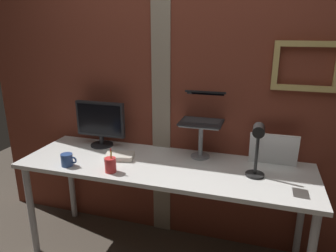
% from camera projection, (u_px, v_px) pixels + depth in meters
% --- Properties ---
extents(brick_wall_back, '(3.52, 0.16, 2.55)m').
position_uv_depth(brick_wall_back, '(193.00, 84.00, 2.35)').
color(brick_wall_back, brown).
rests_on(brick_wall_back, ground_plane).
extents(desk, '(2.05, 0.64, 0.77)m').
position_uv_depth(desk, '(164.00, 174.00, 2.21)').
color(desk, white).
rests_on(desk, ground_plane).
extents(monitor, '(0.41, 0.18, 0.36)m').
position_uv_depth(monitor, '(100.00, 122.00, 2.47)').
color(monitor, black).
rests_on(monitor, desk).
extents(laptop_stand, '(0.28, 0.22, 0.26)m').
position_uv_depth(laptop_stand, '(201.00, 135.00, 2.25)').
color(laptop_stand, gray).
rests_on(laptop_stand, desk).
extents(laptop, '(0.30, 0.31, 0.21)m').
position_uv_depth(laptop, '(203.00, 113.00, 2.28)').
color(laptop, black).
rests_on(laptop, laptop_stand).
extents(whiteboard_panel, '(0.32, 0.05, 0.23)m').
position_uv_depth(whiteboard_panel, '(273.00, 149.00, 2.15)').
color(whiteboard_panel, white).
rests_on(whiteboard_panel, desk).
extents(desk_lamp, '(0.12, 0.20, 0.37)m').
position_uv_depth(desk_lamp, '(257.00, 145.00, 1.89)').
color(desk_lamp, black).
rests_on(desk_lamp, desk).
extents(pen_cup, '(0.07, 0.07, 0.17)m').
position_uv_depth(pen_cup, '(110.00, 165.00, 2.05)').
color(pen_cup, red).
rests_on(pen_cup, desk).
extents(coffee_mug, '(0.12, 0.08, 0.09)m').
position_uv_depth(coffee_mug, '(67.00, 160.00, 2.15)').
color(coffee_mug, '#2D4C8C').
rests_on(coffee_mug, desk).
extents(paper_clutter_stack, '(0.23, 0.18, 0.04)m').
position_uv_depth(paper_clutter_stack, '(120.00, 156.00, 2.28)').
color(paper_clutter_stack, silver).
rests_on(paper_clutter_stack, desk).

